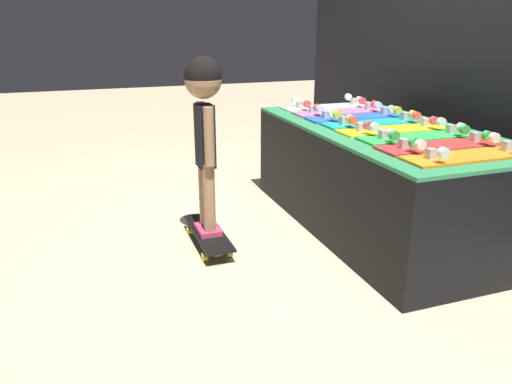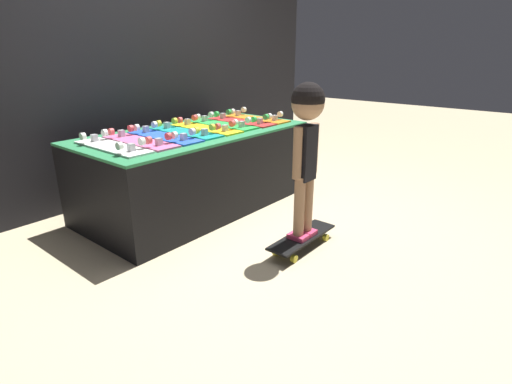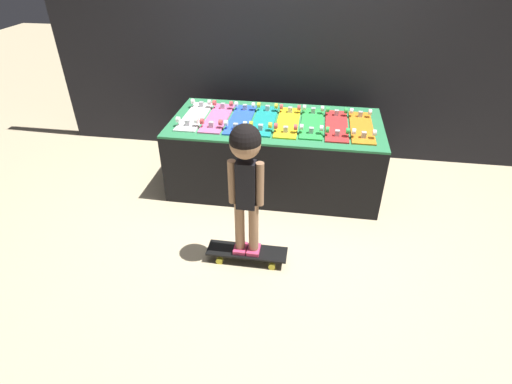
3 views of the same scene
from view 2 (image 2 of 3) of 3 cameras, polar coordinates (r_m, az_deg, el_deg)
ground_plane at (r=3.24m, az=-1.10°, el=-4.45°), size 16.00×16.00×0.00m
back_wall at (r=4.00m, az=-17.25°, el=17.50°), size 5.11×0.10×2.45m
display_rack at (r=3.51m, az=-8.48°, el=3.18°), size 1.96×0.97×0.68m
skateboard_white_on_rack at (r=2.97m, az=-19.84°, el=6.25°), size 0.20×0.70×0.09m
skateboard_pink_on_rack at (r=3.08m, az=-16.29°, el=7.09°), size 0.20×0.70×0.09m
skateboard_blue_on_rack at (r=3.21m, az=-12.98°, el=7.85°), size 0.20×0.70×0.09m
skateboard_teal_on_rack at (r=3.35m, az=-10.10°, el=8.55°), size 0.20×0.70×0.09m
skateboard_yellow_on_rack at (r=3.49m, az=-7.22°, el=9.14°), size 0.20×0.70×0.09m
skateboard_green_on_rack at (r=3.65m, az=-4.81°, el=9.70°), size 0.20×0.70×0.09m
skateboard_red_on_rack at (r=3.79m, az=-2.20°, el=10.14°), size 0.20×0.70×0.09m
skateboard_orange_on_rack at (r=3.96m, az=-0.03°, el=10.57°), size 0.20×0.70×0.09m
skateboard_on_floor at (r=2.84m, az=6.59°, el=-6.60°), size 0.62×0.18×0.09m
child at (r=2.60m, az=7.24°, el=8.43°), size 0.25×0.21×1.05m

